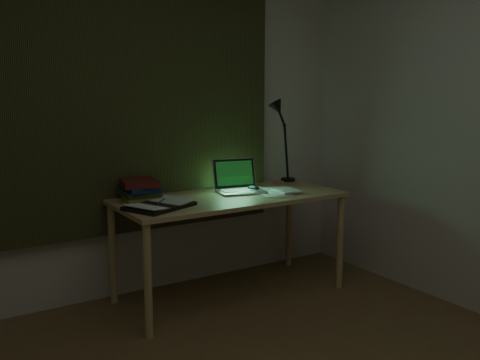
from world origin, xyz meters
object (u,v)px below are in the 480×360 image
object	(u,v)px
desk	(231,246)
loose_papers	(280,191)
open_textbook	(159,205)
desk_lamp	(288,143)
laptop	(241,177)
book_stack	(140,190)

from	to	relation	value
desk	loose_papers	size ratio (longest dim) A/B	4.51
open_textbook	desk	bearing A→B (deg)	-14.03
loose_papers	desk_lamp	xyz separation A→B (m)	(0.34, 0.35, 0.29)
laptop	book_stack	xyz separation A→B (m)	(-0.68, 0.13, -0.04)
open_textbook	book_stack	world-z (taller)	book_stack
laptop	open_textbook	bearing A→B (deg)	-156.10
desk	book_stack	distance (m)	0.72
book_stack	desk_lamp	distance (m)	1.27
laptop	desk_lamp	xyz separation A→B (m)	(0.57, 0.21, 0.19)
laptop	loose_papers	size ratio (longest dim) A/B	1.04
open_textbook	book_stack	distance (m)	0.28
desk_lamp	laptop	bearing A→B (deg)	-167.02
book_stack	loose_papers	bearing A→B (deg)	-16.32
laptop	open_textbook	xyz separation A→B (m)	(-0.67, -0.14, -0.10)
desk	laptop	xyz separation A→B (m)	(0.12, 0.05, 0.46)
laptop	book_stack	bearing A→B (deg)	-178.87
open_textbook	loose_papers	distance (m)	0.90
laptop	desk_lamp	bearing A→B (deg)	32.35
desk	loose_papers	world-z (taller)	loose_papers
loose_papers	desk	bearing A→B (deg)	166.67
desk	desk_lamp	size ratio (longest dim) A/B	2.55
open_textbook	desk_lamp	bearing A→B (deg)	-7.10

